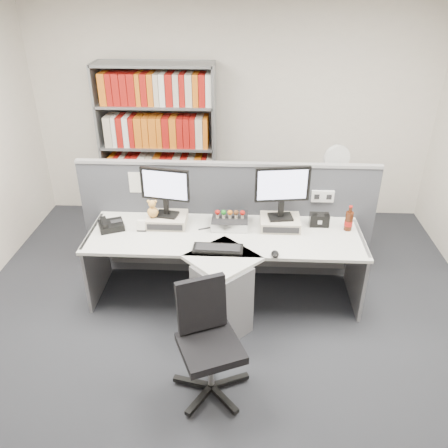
# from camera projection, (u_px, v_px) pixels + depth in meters

# --- Properties ---
(ground) EXTENTS (5.50, 5.50, 0.00)m
(ground) POSITION_uv_depth(u_px,v_px,m) (220.00, 353.00, 3.94)
(ground) COLOR #2E3037
(ground) RESTS_ON ground
(room_shell) EXTENTS (5.04, 5.54, 2.72)m
(room_shell) POSITION_uv_depth(u_px,v_px,m) (219.00, 158.00, 3.08)
(room_shell) COLOR silver
(room_shell) RESTS_ON ground
(partition) EXTENTS (3.00, 0.08, 1.27)m
(partition) POSITION_uv_depth(u_px,v_px,m) (227.00, 219.00, 4.73)
(partition) COLOR #45464E
(partition) RESTS_ON ground
(desk) EXTENTS (2.60, 1.20, 0.72)m
(desk) POSITION_uv_depth(u_px,v_px,m) (224.00, 270.00, 4.25)
(desk) COLOR silver
(desk) RESTS_ON ground
(monitor_riser_left) EXTENTS (0.38, 0.31, 0.10)m
(monitor_riser_left) POSITION_uv_depth(u_px,v_px,m) (167.00, 220.00, 4.45)
(monitor_riser_left) COLOR beige
(monitor_riser_left) RESTS_ON desk
(monitor_riser_right) EXTENTS (0.38, 0.31, 0.10)m
(monitor_riser_right) POSITION_uv_depth(u_px,v_px,m) (280.00, 223.00, 4.40)
(monitor_riser_right) COLOR beige
(monitor_riser_right) RESTS_ON desk
(monitor_left) EXTENTS (0.47, 0.19, 0.48)m
(monitor_left) POSITION_uv_depth(u_px,v_px,m) (165.00, 188.00, 4.29)
(monitor_left) COLOR black
(monitor_left) RESTS_ON monitor_riser_left
(monitor_right) EXTENTS (0.51, 0.20, 0.52)m
(monitor_right) POSITION_uv_depth(u_px,v_px,m) (282.00, 188.00, 4.23)
(monitor_right) COLOR black
(monitor_right) RESTS_ON monitor_riser_right
(desktop_pc) EXTENTS (0.35, 0.31, 0.09)m
(desktop_pc) POSITION_uv_depth(u_px,v_px,m) (230.00, 221.00, 4.44)
(desktop_pc) COLOR black
(desktop_pc) RESTS_ON desk
(figurines) EXTENTS (0.29, 0.05, 0.09)m
(figurines) POSITION_uv_depth(u_px,v_px,m) (230.00, 213.00, 4.37)
(figurines) COLOR beige
(figurines) RESTS_ON desktop_pc
(keyboard) EXTENTS (0.45, 0.18, 0.03)m
(keyboard) POSITION_uv_depth(u_px,v_px,m) (218.00, 249.00, 4.06)
(keyboard) COLOR black
(keyboard) RESTS_ON desk
(mouse) EXTENTS (0.07, 0.11, 0.04)m
(mouse) POSITION_uv_depth(u_px,v_px,m) (275.00, 254.00, 3.97)
(mouse) COLOR black
(mouse) RESTS_ON desk
(desk_phone) EXTENTS (0.29, 0.28, 0.10)m
(desk_phone) POSITION_uv_depth(u_px,v_px,m) (111.00, 225.00, 4.39)
(desk_phone) COLOR black
(desk_phone) RESTS_ON desk
(desk_calendar) EXTENTS (0.09, 0.07, 0.11)m
(desk_calendar) POSITION_uv_depth(u_px,v_px,m) (142.00, 226.00, 4.35)
(desk_calendar) COLOR black
(desk_calendar) RESTS_ON desk
(plush_toy) EXTENTS (0.11, 0.11, 0.18)m
(plush_toy) POSITION_uv_depth(u_px,v_px,m) (153.00, 210.00, 4.36)
(plush_toy) COLOR gold
(plush_toy) RESTS_ON monitor_riser_left
(speaker) EXTENTS (0.19, 0.10, 0.12)m
(speaker) POSITION_uv_depth(u_px,v_px,m) (319.00, 220.00, 4.43)
(speaker) COLOR black
(speaker) RESTS_ON desk
(cola_bottle) EXTENTS (0.08, 0.08, 0.25)m
(cola_bottle) POSITION_uv_depth(u_px,v_px,m) (349.00, 221.00, 4.34)
(cola_bottle) COLOR #3F190A
(cola_bottle) RESTS_ON desk
(shelving_unit) EXTENTS (1.41, 0.40, 2.00)m
(shelving_unit) POSITION_uv_depth(u_px,v_px,m) (159.00, 149.00, 5.65)
(shelving_unit) COLOR gray
(shelving_unit) RESTS_ON ground
(filing_cabinet) EXTENTS (0.45, 0.61, 0.70)m
(filing_cabinet) POSITION_uv_depth(u_px,v_px,m) (329.00, 214.00, 5.47)
(filing_cabinet) COLOR gray
(filing_cabinet) RESTS_ON ground
(desk_fan) EXTENTS (0.30, 0.18, 0.52)m
(desk_fan) POSITION_uv_depth(u_px,v_px,m) (336.00, 161.00, 5.14)
(desk_fan) COLOR white
(desk_fan) RESTS_ON filing_cabinet
(office_chair) EXTENTS (0.61, 0.60, 0.92)m
(office_chair) POSITION_uv_depth(u_px,v_px,m) (207.00, 337.00, 3.42)
(office_chair) COLOR silver
(office_chair) RESTS_ON ground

